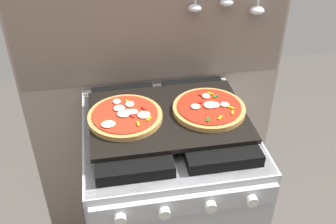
% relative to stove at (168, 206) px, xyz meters
% --- Properties ---
extents(kitchen_backsplash, '(1.10, 0.08, 1.55)m').
position_rel_stove_xyz_m(kitchen_backsplash, '(0.00, 0.34, 0.34)').
color(kitchen_backsplash, gray).
rests_on(kitchen_backsplash, ground_plane).
extents(stove, '(0.60, 0.64, 0.90)m').
position_rel_stove_xyz_m(stove, '(0.00, 0.00, 0.00)').
color(stove, '#B7BABF').
rests_on(stove, ground_plane).
extents(baking_tray, '(0.54, 0.38, 0.02)m').
position_rel_stove_xyz_m(baking_tray, '(0.00, 0.00, 0.46)').
color(baking_tray, black).
rests_on(baking_tray, stove).
extents(pizza_left, '(0.25, 0.25, 0.03)m').
position_rel_stove_xyz_m(pizza_left, '(-0.15, 0.00, 0.48)').
color(pizza_left, '#C18947').
rests_on(pizza_left, baking_tray).
extents(pizza_right, '(0.25, 0.25, 0.03)m').
position_rel_stove_xyz_m(pizza_right, '(0.14, -0.00, 0.48)').
color(pizza_right, '#C18947').
rests_on(pizza_right, baking_tray).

